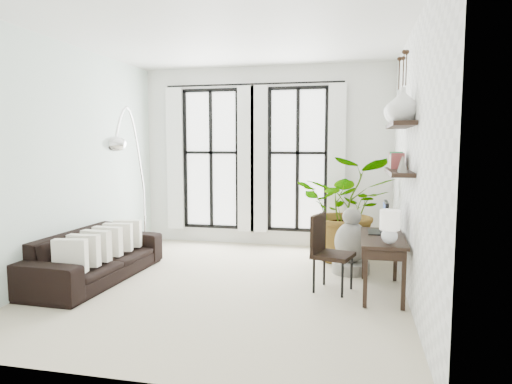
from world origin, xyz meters
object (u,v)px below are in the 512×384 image
(desk_chair, at_px, (327,247))
(buddha, at_px, (351,245))
(sofa, at_px, (96,256))
(desk, at_px, (383,240))
(arc_lamp, at_px, (130,143))
(plant, at_px, (346,209))

(desk_chair, distance_m, buddha, 0.91)
(sofa, bearing_deg, buddha, -70.46)
(sofa, relative_size, desk, 1.85)
(desk, height_order, desk_chair, desk)
(arc_lamp, distance_m, buddha, 3.58)
(sofa, distance_m, desk, 3.77)
(desk, distance_m, desk_chair, 0.68)
(desk, relative_size, arc_lamp, 0.51)
(plant, distance_m, buddha, 0.85)
(sofa, relative_size, plant, 1.36)
(plant, relative_size, buddha, 1.74)
(sofa, height_order, desk_chair, desk_chair)
(sofa, distance_m, desk_chair, 3.09)
(sofa, height_order, plant, plant)
(desk, height_order, buddha, desk)
(buddha, bearing_deg, desk_chair, -108.94)
(plant, relative_size, desk, 1.36)
(sofa, height_order, buddha, buddha)
(desk, xyz_separation_m, arc_lamp, (-3.65, 0.69, 1.17))
(sofa, bearing_deg, arc_lamp, -4.81)
(desk, distance_m, buddha, 1.02)
(sofa, xyz_separation_m, desk_chair, (3.08, 0.21, 0.22))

